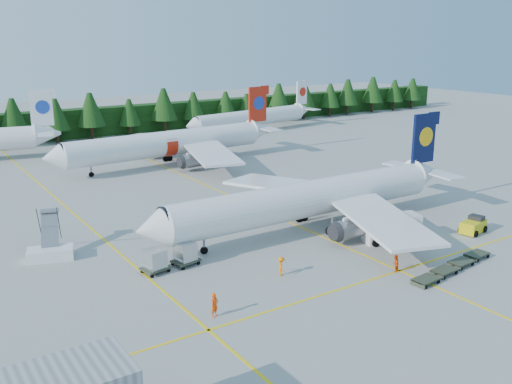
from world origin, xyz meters
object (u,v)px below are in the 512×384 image
airliner_navy (302,201)px  airliner_red (163,144)px  service_truck (392,228)px  baggage_tug (473,225)px  airstairs (50,250)px

airliner_navy → airliner_red: (1.09, 38.71, 0.11)m
airliner_red → service_truck: bearing=-88.3°
airliner_navy → baggage_tug: size_ratio=11.50×
airliner_red → baggage_tug: airliner_red is taller
airliner_red → baggage_tug: bearing=-78.1°
airliner_navy → baggage_tug: bearing=-35.0°
airstairs → service_truck: 34.54m
airliner_navy → airstairs: 26.34m
airliner_red → service_truck: size_ratio=6.60×
airliner_navy → service_truck: (5.97, -7.72, -2.09)m
airliner_red → airstairs: (-26.31, -31.59, -2.77)m
airliner_navy → airliner_red: bearing=88.1°
airliner_navy → service_truck: 9.98m
airliner_red → service_truck: (4.88, -46.42, -2.20)m
airliner_red → service_truck: 46.73m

